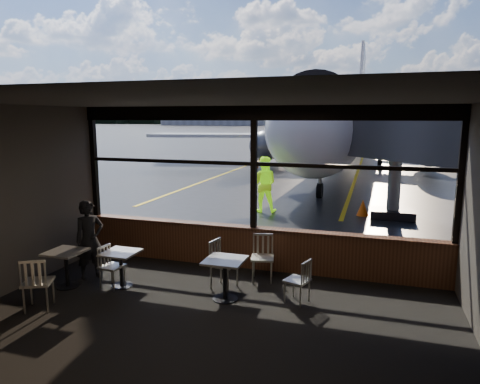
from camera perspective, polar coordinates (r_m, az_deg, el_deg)
The scene contains 30 objects.
ground_plane at distance 128.70m, azimuth 16.53°, elevation 7.97°, with size 520.00×520.00×0.00m, color black.
carpet_floor at distance 6.93m, azimuth -5.29°, elevation -18.08°, with size 8.00×6.00×0.01m, color black.
ceiling at distance 6.13m, azimuth -5.82°, elevation 12.13°, with size 8.00×6.00×0.04m, color #38332D.
wall_back at distance 3.87m, azimuth -23.64°, elevation -13.81°, with size 8.00×0.04×3.50m, color #463F38.
window_sill at distance 9.39m, azimuth 1.80°, elevation -7.52°, with size 8.00×0.28×0.90m, color #4B2716.
window_header at distance 8.96m, azimuth 1.90°, elevation 10.47°, with size 8.00×0.18×0.30m, color black.
mullion_left at distance 10.77m, azimuth -18.87°, elevation 3.71°, with size 0.12×0.12×2.60m, color black.
mullion_centre at distance 9.02m, azimuth 1.85°, elevation 3.15°, with size 0.12×0.12×2.60m, color black.
mullion_right at distance 8.83m, azimuth 27.38°, elevation 1.90°, with size 0.12×0.12×2.60m, color black.
window_transom at distance 9.01m, azimuth 1.86°, elevation 3.78°, with size 8.00×0.10×0.08m, color black.
airliner at distance 29.20m, azimuth 14.23°, elevation 13.43°, with size 28.58×34.29×10.48m, color white, non-canonical shape.
jet_bridge at distance 14.22m, azimuth 22.29°, elevation 4.92°, with size 8.30×10.14×4.43m, color #2D2D2F, non-canonical shape.
cafe_table_near at distance 7.85m, azimuth -2.01°, elevation -11.60°, with size 0.70×0.70×0.77m, color gray, non-canonical shape.
cafe_table_mid at distance 8.75m, azimuth -15.55°, elevation -9.88°, with size 0.64×0.64×0.71m, color #9E9A92, non-canonical shape.
cafe_table_left at distance 9.05m, azimuth -22.10°, elevation -9.50°, with size 0.66×0.66×0.73m, color #9F9992, non-canonical shape.
chair_near_e at distance 7.79m, azimuth 7.64°, elevation -11.65°, with size 0.44×0.44×0.81m, color #A9A498, non-canonical shape.
chair_near_w at distance 8.32m, azimuth -2.12°, elevation -9.65°, with size 0.52×0.52×0.95m, color #ADA89C, non-canonical shape.
chair_near_n at distance 8.70m, azimuth 3.01°, elevation -8.82°, with size 0.51×0.51×0.94m, color #BDB8AA, non-canonical shape.
chair_mid_w at distance 8.73m, azimuth -16.70°, elevation -9.55°, with size 0.45×0.45×0.83m, color #ACA79B, non-canonical shape.
chair_left_s at distance 8.22m, azimuth -25.34°, elevation -10.87°, with size 0.52×0.52×0.95m, color #B8B4A6, non-canonical shape.
passenger at distance 9.26m, azimuth -19.42°, elevation -6.02°, with size 0.59×0.39×1.62m, color black.
ground_crew at distance 14.96m, azimuth 3.15°, elevation 1.05°, with size 0.94×0.74×1.94m, color #BFF219.
cone_nose at distance 14.99m, azimuth 16.05°, elevation -2.01°, with size 0.40×0.40×0.55m, color #E76207.
cone_wing at distance 28.39m, azimuth 2.15°, elevation 3.75°, with size 0.36×0.36×0.50m, color #FF5508.
hangar_left at distance 202.07m, azimuth -3.62°, elevation 10.44°, with size 45.00×18.00×11.00m, color silver, non-canonical shape.
hangar_mid at distance 193.66m, azimuth 16.99°, elevation 9.91°, with size 38.00×15.00×10.00m, color silver, non-canonical shape.
fuel_tank_a at distance 193.37m, azimuth 7.91°, elevation 9.65°, with size 8.00×8.00×6.00m, color silver.
fuel_tank_b at distance 191.95m, azimuth 10.89°, elevation 9.57°, with size 8.00×8.00×6.00m, color silver.
fuel_tank_c at distance 191.04m, azimuth 13.91°, elevation 9.46°, with size 8.00×8.00×6.00m, color silver.
treeline at distance 218.67m, azimuth 17.08°, elevation 10.11°, with size 360.00×3.00×12.00m, color black.
Camera 1 is at (2.41, -8.63, 3.25)m, focal length 32.00 mm.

